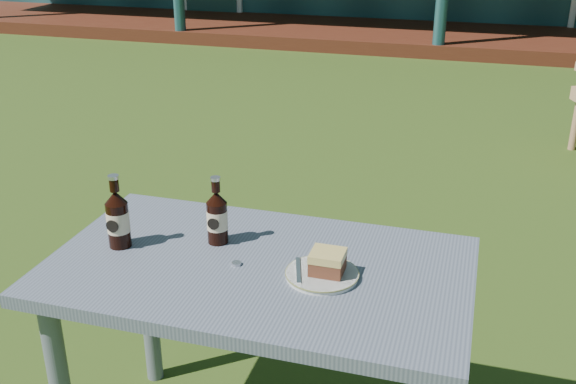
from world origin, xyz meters
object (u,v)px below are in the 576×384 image
(cola_bottle_far, at_px, (118,218))
(cake_slice, at_px, (328,262))
(cafe_table, at_px, (259,295))
(plate, at_px, (322,274))
(cola_bottle_near, at_px, (217,217))

(cola_bottle_far, bearing_deg, cake_slice, 0.08)
(cafe_table, xyz_separation_m, cola_bottle_far, (-0.43, -0.01, 0.19))
(plate, relative_size, cola_bottle_near, 0.96)
(plate, height_order, cola_bottle_far, cola_bottle_far)
(cola_bottle_far, bearing_deg, cafe_table, 1.42)
(cake_slice, bearing_deg, cola_bottle_near, 163.95)
(cake_slice, relative_size, cola_bottle_far, 0.40)
(cafe_table, height_order, cake_slice, cake_slice)
(cafe_table, height_order, plate, plate)
(cola_bottle_near, height_order, cola_bottle_far, cola_bottle_far)
(cake_slice, xyz_separation_m, cola_bottle_near, (-0.36, 0.10, 0.04))
(cola_bottle_near, bearing_deg, plate, -17.66)
(plate, height_order, cake_slice, cake_slice)
(plate, distance_m, cola_bottle_far, 0.63)
(cola_bottle_far, bearing_deg, plate, -0.57)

